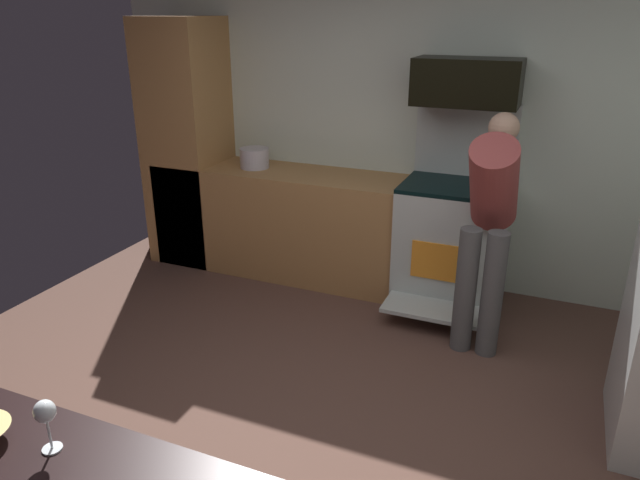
{
  "coord_description": "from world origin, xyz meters",
  "views": [
    {
      "loc": [
        1.14,
        -2.25,
        2.14
      ],
      "look_at": [
        0.07,
        0.3,
        1.05
      ],
      "focal_mm": 32.75,
      "sensor_mm": 36.0,
      "label": 1
    }
  ],
  "objects": [
    {
      "name": "lower_cabinet_run",
      "position": [
        -0.9,
        1.98,
        0.45
      ],
      "size": [
        2.4,
        0.6,
        0.9
      ],
      "primitive_type": "cube",
      "color": "#A77644",
      "rests_on": "ground"
    },
    {
      "name": "oven_range",
      "position": [
        0.46,
        1.97,
        0.51
      ],
      "size": [
        0.76,
        0.96,
        1.51
      ],
      "color": "#B8C1BB",
      "rests_on": "ground"
    },
    {
      "name": "ground_plane",
      "position": [
        0.0,
        0.0,
        -0.01
      ],
      "size": [
        5.2,
        4.8,
        0.02
      ],
      "primitive_type": "cube",
      "color": "brown"
    },
    {
      "name": "wine_glass_far",
      "position": [
        -0.15,
        -1.26,
        1.03
      ],
      "size": [
        0.06,
        0.06,
        0.18
      ],
      "color": "silver",
      "rests_on": "counter_island"
    },
    {
      "name": "cabinet_column",
      "position": [
        -1.9,
        1.98,
        1.05
      ],
      "size": [
        0.6,
        0.6,
        2.1
      ],
      "primitive_type": "cube",
      "color": "#A77644",
      "rests_on": "ground"
    },
    {
      "name": "microwave",
      "position": [
        0.46,
        2.06,
        1.67
      ],
      "size": [
        0.74,
        0.38,
        0.33
      ],
      "primitive_type": "cube",
      "color": "black",
      "rests_on": "oven_range"
    },
    {
      "name": "wall_back",
      "position": [
        0.0,
        2.34,
        1.3
      ],
      "size": [
        5.2,
        0.12,
        2.6
      ],
      "primitive_type": "cube",
      "color": "silver",
      "rests_on": "ground"
    },
    {
      "name": "stock_pot",
      "position": [
        -1.24,
        1.98,
        0.98
      ],
      "size": [
        0.24,
        0.24,
        0.17
      ],
      "primitive_type": "cylinder",
      "color": "#BEB9C3",
      "rests_on": "lower_cabinet_run"
    },
    {
      "name": "person_cook",
      "position": [
        0.78,
        1.43,
        0.91
      ],
      "size": [
        0.31,
        0.64,
        1.53
      ],
      "color": "#505050",
      "rests_on": "ground"
    }
  ]
}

